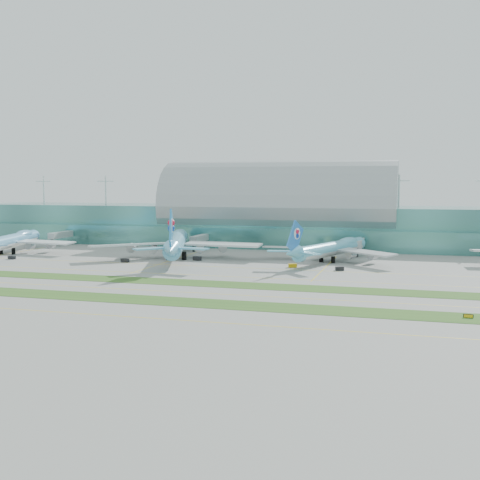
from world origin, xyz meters
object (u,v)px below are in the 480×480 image
(airliner_c, at_px, (332,248))
(taxiway_sign_east, at_px, (468,316))
(terminal, at_px, (279,217))
(airliner_a, at_px, (11,240))
(airliner_b, at_px, (177,242))

(airliner_c, relative_size, taxiway_sign_east, 28.09)
(terminal, relative_size, airliner_a, 4.86)
(terminal, relative_size, taxiway_sign_east, 147.71)
(airliner_c, bearing_deg, airliner_b, -153.88)
(terminal, bearing_deg, airliner_b, -112.81)
(airliner_a, bearing_deg, airliner_c, -10.31)
(airliner_a, bearing_deg, taxiway_sign_east, -38.49)
(airliner_c, bearing_deg, taxiway_sign_east, -45.43)
(airliner_b, height_order, taxiway_sign_east, airliner_b)
(terminal, xyz_separation_m, airliner_b, (-29.12, -69.24, -7.25))
(terminal, bearing_deg, airliner_c, -60.32)
(terminal, relative_size, airliner_c, 5.26)
(airliner_a, relative_size, airliner_b, 0.88)
(airliner_a, height_order, airliner_c, airliner_a)
(airliner_b, bearing_deg, airliner_c, -12.17)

